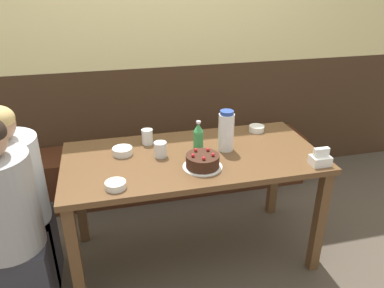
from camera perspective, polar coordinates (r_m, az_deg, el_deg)
The scene contains 15 objects.
ground_plane at distance 2.66m, azimuth 0.12°, elevation -16.15°, with size 12.00×12.00×0.00m, color #4C4238.
back_wall at distance 3.07m, azimuth -4.74°, elevation 15.62°, with size 4.80×0.04×2.50m.
bench_seat at distance 3.20m, azimuth -3.44°, elevation -3.59°, with size 2.36×0.38×0.43m.
dining_table at distance 2.28m, azimuth 0.14°, elevation -3.81°, with size 1.53×0.74×0.74m.
birthday_cake at distance 2.09m, azimuth 1.63°, elevation -2.65°, with size 0.22×0.22×0.10m.
water_pitcher at distance 2.26m, azimuth 5.22°, elevation 1.99°, with size 0.10×0.10×0.25m.
soju_bottle at distance 2.24m, azimuth 0.97°, elevation 1.00°, with size 0.06×0.06×0.20m.
napkin_holder at distance 2.23m, azimuth 18.97°, elevation -2.14°, with size 0.11×0.08×0.11m.
bowl_soup_white at distance 2.60m, azimuth 9.82°, elevation 2.34°, with size 0.10×0.10×0.04m.
bowl_rice_small at distance 2.28m, azimuth -10.54°, elevation -1.08°, with size 0.12×0.12×0.04m.
bowl_side_dish at distance 1.95m, azimuth -11.57°, elevation -6.13°, with size 0.11×0.11×0.04m.
glass_water_tall at distance 2.38m, azimuth -6.83°, elevation 1.12°, with size 0.07×0.07×0.10m.
glass_tumbler_short at distance 2.21m, azimuth -4.84°, elevation -0.83°, with size 0.08×0.08×0.09m.
person_teal_shirt at distance 2.16m, azimuth -26.22°, elevation -11.46°, with size 0.34×0.34×1.16m.
person_pale_blue_shirt at distance 2.35m, azimuth -25.21°, elevation -8.40°, with size 0.35×0.35×1.14m.
Camera 1 is at (-0.48, -1.94, 1.76)m, focal length 35.00 mm.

